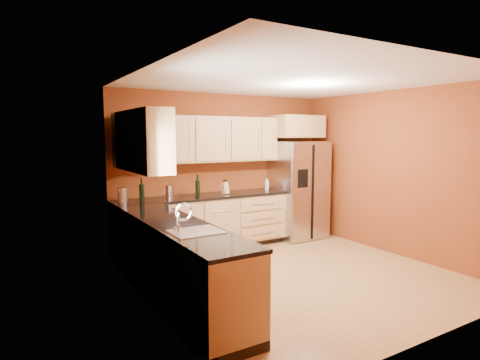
# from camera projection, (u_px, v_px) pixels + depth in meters

# --- Properties ---
(floor) EXTENTS (4.00, 4.00, 0.00)m
(floor) POSITION_uv_depth(u_px,v_px,m) (295.00, 275.00, 5.44)
(floor) COLOR #A47A3F
(floor) RESTS_ON ground
(ceiling) EXTENTS (4.00, 4.00, 0.00)m
(ceiling) POSITION_uv_depth(u_px,v_px,m) (298.00, 80.00, 5.15)
(ceiling) COLOR silver
(ceiling) RESTS_ON wall_back
(wall_back) EXTENTS (4.00, 0.04, 2.60)m
(wall_back) POSITION_uv_depth(u_px,v_px,m) (224.00, 169.00, 7.00)
(wall_back) COLOR maroon
(wall_back) RESTS_ON floor
(wall_front) EXTENTS (4.00, 0.04, 2.60)m
(wall_front) POSITION_uv_depth(u_px,v_px,m) (438.00, 202.00, 3.59)
(wall_front) COLOR maroon
(wall_front) RESTS_ON floor
(wall_left) EXTENTS (0.04, 4.00, 2.60)m
(wall_left) POSITION_uv_depth(u_px,v_px,m) (149.00, 191.00, 4.27)
(wall_left) COLOR maroon
(wall_left) RESTS_ON floor
(wall_right) EXTENTS (0.04, 4.00, 2.60)m
(wall_right) POSITION_uv_depth(u_px,v_px,m) (396.00, 173.00, 6.32)
(wall_right) COLOR maroon
(wall_right) RESTS_ON floor
(base_cabinets_back) EXTENTS (2.90, 0.60, 0.88)m
(base_cabinets_back) POSITION_uv_depth(u_px,v_px,m) (203.00, 224.00, 6.56)
(base_cabinets_back) COLOR tan
(base_cabinets_back) RESTS_ON floor
(base_cabinets_left) EXTENTS (0.60, 2.80, 0.88)m
(base_cabinets_left) POSITION_uv_depth(u_px,v_px,m) (177.00, 265.00, 4.52)
(base_cabinets_left) COLOR tan
(base_cabinets_left) RESTS_ON floor
(countertop_back) EXTENTS (2.90, 0.62, 0.04)m
(countertop_back) POSITION_uv_depth(u_px,v_px,m) (203.00, 197.00, 6.50)
(countertop_back) COLOR black
(countertop_back) RESTS_ON base_cabinets_back
(countertop_left) EXTENTS (0.62, 2.80, 0.04)m
(countertop_left) POSITION_uv_depth(u_px,v_px,m) (177.00, 225.00, 4.48)
(countertop_left) COLOR black
(countertop_left) RESTS_ON base_cabinets_left
(upper_cabinets_back) EXTENTS (2.30, 0.33, 0.75)m
(upper_cabinets_back) POSITION_uv_depth(u_px,v_px,m) (215.00, 139.00, 6.67)
(upper_cabinets_back) COLOR tan
(upper_cabinets_back) RESTS_ON wall_back
(upper_cabinets_left) EXTENTS (0.33, 1.35, 0.75)m
(upper_cabinets_left) POSITION_uv_depth(u_px,v_px,m) (142.00, 141.00, 4.92)
(upper_cabinets_left) COLOR tan
(upper_cabinets_left) RESTS_ON wall_left
(corner_upper_cabinet) EXTENTS (0.67, 0.67, 0.75)m
(corner_upper_cabinet) POSITION_uv_depth(u_px,v_px,m) (134.00, 140.00, 5.81)
(corner_upper_cabinet) COLOR tan
(corner_upper_cabinet) RESTS_ON wall_back
(over_fridge_cabinet) EXTENTS (0.92, 0.60, 0.40)m
(over_fridge_cabinet) POSITION_uv_depth(u_px,v_px,m) (296.00, 127.00, 7.35)
(over_fridge_cabinet) COLOR tan
(over_fridge_cabinet) RESTS_ON wall_back
(refrigerator) EXTENTS (0.90, 0.75, 1.78)m
(refrigerator) POSITION_uv_depth(u_px,v_px,m) (298.00, 190.00, 7.42)
(refrigerator) COLOR #B2B2B7
(refrigerator) RESTS_ON floor
(window) EXTENTS (0.03, 0.90, 1.00)m
(window) POSITION_uv_depth(u_px,v_px,m) (168.00, 171.00, 3.83)
(window) COLOR white
(window) RESTS_ON wall_left
(sink_faucet) EXTENTS (0.50, 0.42, 0.30)m
(sink_faucet) POSITION_uv_depth(u_px,v_px,m) (196.00, 218.00, 4.03)
(sink_faucet) COLOR silver
(sink_faucet) RESTS_ON countertop_left
(canister_left) EXTENTS (0.17, 0.17, 0.21)m
(canister_left) POSITION_uv_depth(u_px,v_px,m) (170.00, 192.00, 6.15)
(canister_left) COLOR #B2B2B7
(canister_left) RESTS_ON countertop_back
(canister_right) EXTENTS (0.17, 0.17, 0.22)m
(canister_right) POSITION_uv_depth(u_px,v_px,m) (122.00, 195.00, 5.82)
(canister_right) COLOR #B2B2B7
(canister_right) RESTS_ON countertop_back
(wine_bottle_a) EXTENTS (0.08, 0.08, 0.34)m
(wine_bottle_a) POSITION_uv_depth(u_px,v_px,m) (142.00, 190.00, 5.96)
(wine_bottle_a) COLOR black
(wine_bottle_a) RESTS_ON countertop_back
(wine_bottle_b) EXTENTS (0.08, 0.08, 0.34)m
(wine_bottle_b) POSITION_uv_depth(u_px,v_px,m) (198.00, 185.00, 6.48)
(wine_bottle_b) COLOR black
(wine_bottle_b) RESTS_ON countertop_back
(knife_block) EXTENTS (0.12, 0.11, 0.19)m
(knife_block) POSITION_uv_depth(u_px,v_px,m) (225.00, 188.00, 6.68)
(knife_block) COLOR tan
(knife_block) RESTS_ON countertop_back
(soap_dispenser) EXTENTS (0.10, 0.10, 0.21)m
(soap_dispenser) POSITION_uv_depth(u_px,v_px,m) (267.00, 184.00, 7.13)
(soap_dispenser) COLOR silver
(soap_dispenser) RESTS_ON countertop_back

